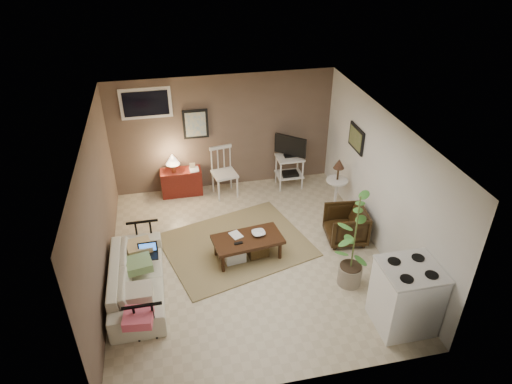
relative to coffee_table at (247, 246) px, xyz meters
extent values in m
plane|color=#C1B293|center=(0.01, 0.02, -0.24)|extent=(5.00, 5.00, 0.00)
cube|color=black|center=(-0.54, 2.49, 1.21)|extent=(0.50, 0.03, 0.60)
cube|color=black|center=(2.23, 1.07, 1.28)|extent=(0.03, 0.60, 0.45)
cube|color=silver|center=(-1.44, 2.49, 1.71)|extent=(0.96, 0.03, 0.60)
cube|color=olive|center=(-0.13, 0.36, -0.23)|extent=(2.81, 2.48, 0.02)
cube|color=#331A0D|center=(0.01, 0.00, 0.14)|extent=(1.21, 0.73, 0.06)
cylinder|color=#331A0D|center=(-0.45, -0.28, -0.06)|extent=(0.06, 0.06, 0.36)
cylinder|color=#331A0D|center=(0.53, -0.15, -0.06)|extent=(0.06, 0.06, 0.36)
cylinder|color=#331A0D|center=(-0.51, 0.15, -0.06)|extent=(0.06, 0.06, 0.36)
cylinder|color=#331A0D|center=(0.47, 0.28, -0.06)|extent=(0.06, 0.06, 0.36)
cube|color=black|center=(-0.17, -0.12, 0.18)|extent=(0.15, 0.07, 0.02)
cube|color=#4E3B1C|center=(0.18, 0.02, -0.11)|extent=(0.37, 0.33, 0.25)
cube|color=silver|center=(-0.23, -0.03, -0.13)|extent=(0.37, 0.33, 0.21)
imported|color=beige|center=(-1.79, -0.47, 0.14)|extent=(0.57, 1.97, 0.77)
cube|color=black|center=(-1.60, -0.19, 0.20)|extent=(0.30, 0.21, 0.02)
cube|color=black|center=(-1.60, -0.08, 0.31)|extent=(0.30, 0.02, 0.19)
cube|color=blue|center=(-1.60, -0.09, 0.31)|extent=(0.26, 0.00, 0.15)
cube|color=maroon|center=(-0.93, 2.31, 0.03)|extent=(0.82, 0.37, 0.55)
cylinder|color=#AB6F42|center=(-1.06, 2.28, 0.40)|extent=(0.09, 0.09, 0.18)
cone|color=beige|center=(-1.06, 2.28, 0.60)|extent=(0.27, 0.27, 0.22)
cube|color=tan|center=(-0.68, 2.33, 0.37)|extent=(0.11, 0.02, 0.14)
cube|color=silver|center=(-0.06, 2.09, 0.24)|extent=(0.53, 0.53, 0.04)
cylinder|color=silver|center=(-0.22, 1.86, -0.01)|extent=(0.04, 0.04, 0.46)
cylinder|color=silver|center=(0.17, 1.93, -0.01)|extent=(0.04, 0.04, 0.46)
cylinder|color=silver|center=(-0.29, 2.25, -0.01)|extent=(0.04, 0.04, 0.46)
cylinder|color=silver|center=(0.10, 2.32, -0.01)|extent=(0.04, 0.04, 0.46)
cube|color=silver|center=(-0.09, 2.30, 0.75)|extent=(0.46, 0.12, 0.07)
cube|color=silver|center=(1.33, 2.16, 0.43)|extent=(0.54, 0.44, 0.04)
cube|color=silver|center=(1.33, 2.16, 0.04)|extent=(0.54, 0.44, 0.03)
cylinder|color=silver|center=(1.09, 1.98, 0.10)|extent=(0.04, 0.04, 0.69)
cylinder|color=silver|center=(1.56, 1.98, 0.10)|extent=(0.04, 0.04, 0.69)
cylinder|color=silver|center=(1.09, 2.35, 0.10)|extent=(0.04, 0.04, 0.69)
cylinder|color=silver|center=(1.56, 2.35, 0.10)|extent=(0.04, 0.04, 0.69)
cube|color=black|center=(1.33, 2.16, 0.48)|extent=(0.25, 0.14, 0.03)
cube|color=black|center=(1.33, 2.16, 0.71)|extent=(0.56, 0.49, 0.41)
cube|color=#EF8B5D|center=(1.33, 2.16, 0.71)|extent=(0.45, 0.39, 0.34)
cube|color=black|center=(1.33, 2.11, 0.06)|extent=(0.35, 0.25, 0.10)
cylinder|color=silver|center=(1.97, 1.10, -0.23)|extent=(0.29, 0.29, 0.03)
cylinder|color=silver|center=(1.97, 1.10, 0.09)|extent=(0.06, 0.06, 0.62)
cylinder|color=silver|center=(1.97, 1.10, 0.41)|extent=(0.41, 0.41, 0.03)
cylinder|color=black|center=(1.97, 1.10, 0.57)|extent=(0.04, 0.04, 0.27)
cone|color=#3B2418|center=(1.97, 1.10, 0.77)|extent=(0.21, 0.21, 0.19)
imported|color=black|center=(1.79, 0.13, 0.10)|extent=(0.69, 0.73, 0.69)
cylinder|color=gray|center=(1.45, -0.94, -0.08)|extent=(0.37, 0.37, 0.33)
cylinder|color=#4C602D|center=(1.45, -0.94, 0.74)|extent=(0.02, 0.02, 1.29)
cube|color=white|center=(1.86, -1.87, 0.25)|extent=(0.77, 0.71, 0.99)
cube|color=silver|center=(1.86, -1.87, 0.76)|extent=(0.79, 0.73, 0.03)
cylinder|color=black|center=(1.68, -2.05, 0.78)|extent=(0.18, 0.18, 0.01)
cylinder|color=black|center=(2.03, -2.05, 0.78)|extent=(0.18, 0.18, 0.01)
cylinder|color=black|center=(1.68, -1.70, 0.78)|extent=(0.18, 0.18, 0.01)
cylinder|color=black|center=(2.03, -1.70, 0.78)|extent=(0.18, 0.18, 0.01)
imported|color=#331A0D|center=(0.20, 0.06, 0.28)|extent=(0.23, 0.08, 0.22)
imported|color=#331A0D|center=(-0.25, 0.08, 0.28)|extent=(0.17, 0.08, 0.23)
imported|color=#331A0D|center=(-0.74, 2.27, 0.43)|extent=(0.18, 0.03, 0.25)
camera|label=1|loc=(-1.11, -5.92, 4.77)|focal=32.00mm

